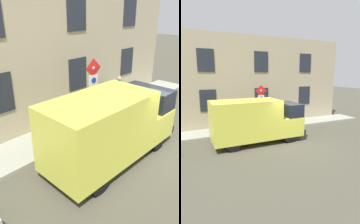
# 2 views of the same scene
# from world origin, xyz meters

# --- Properties ---
(ground_plane) EXTENTS (80.00, 80.00, 0.00)m
(ground_plane) POSITION_xyz_m (0.00, 0.00, 0.00)
(ground_plane) COLOR #4C493B
(sidewalk_slab) EXTENTS (1.88, 16.44, 0.14)m
(sidewalk_slab) POSITION_xyz_m (3.60, 0.00, 0.07)
(sidewalk_slab) COLOR #9A9C8C
(sidewalk_slab) RESTS_ON ground_plane
(building_facade) EXTENTS (0.75, 14.44, 6.72)m
(building_facade) POSITION_xyz_m (4.89, 0.00, 3.36)
(building_facade) COLOR tan
(building_facade) RESTS_ON ground_plane
(sign_post_stacked) EXTENTS (0.18, 0.56, 2.96)m
(sign_post_stacked) POSITION_xyz_m (2.87, 0.71, 2.03)
(sign_post_stacked) COLOR #474C47
(sign_post_stacked) RESTS_ON sidewalk_slab
(delivery_van) EXTENTS (2.06, 5.35, 2.50)m
(delivery_van) POSITION_xyz_m (0.96, 1.85, 1.33)
(delivery_van) COLOR #DBDB49
(delivery_van) RESTS_ON ground_plane
(bicycle_purple) EXTENTS (0.46, 1.72, 0.89)m
(bicycle_purple) POSITION_xyz_m (3.99, -1.80, 0.51)
(bicycle_purple) COLOR black
(bicycle_purple) RESTS_ON sidewalk_slab
(bicycle_black) EXTENTS (0.46, 1.71, 0.89)m
(bicycle_black) POSITION_xyz_m (4.00, -0.93, 0.51)
(bicycle_black) COLOR black
(bicycle_black) RESTS_ON sidewalk_slab
(bicycle_blue) EXTENTS (0.46, 1.71, 0.89)m
(bicycle_blue) POSITION_xyz_m (4.00, -0.05, 0.51)
(bicycle_blue) COLOR black
(bicycle_blue) RESTS_ON sidewalk_slab
(pedestrian) EXTENTS (0.41, 0.47, 1.72)m
(pedestrian) POSITION_xyz_m (3.47, -1.89, 1.07)
(pedestrian) COLOR #262B47
(pedestrian) RESTS_ON sidewalk_slab
(litter_bin) EXTENTS (0.44, 0.44, 0.90)m
(litter_bin) POSITION_xyz_m (3.01, -0.01, 0.59)
(litter_bin) COLOR #2D5133
(litter_bin) RESTS_ON sidewalk_slab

